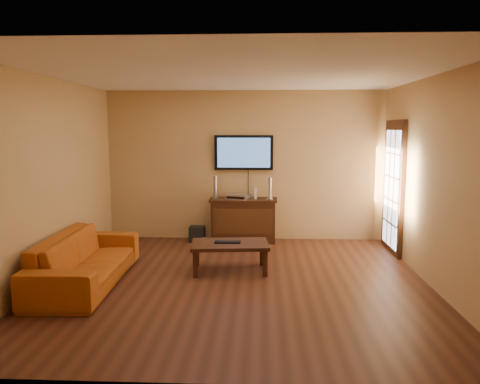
# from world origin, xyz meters

# --- Properties ---
(ground_plane) EXTENTS (5.00, 5.00, 0.00)m
(ground_plane) POSITION_xyz_m (0.00, 0.00, 0.00)
(ground_plane) COLOR #3B1C10
(ground_plane) RESTS_ON ground
(room_walls) EXTENTS (5.00, 5.00, 5.00)m
(room_walls) POSITION_xyz_m (0.00, 0.62, 1.69)
(room_walls) COLOR tan
(room_walls) RESTS_ON ground
(french_door) EXTENTS (0.07, 1.02, 2.22)m
(french_door) POSITION_xyz_m (2.46, 1.70, 1.05)
(french_door) COLOR black
(french_door) RESTS_ON ground
(media_console) EXTENTS (1.20, 0.46, 0.78)m
(media_console) POSITION_xyz_m (-0.02, 2.26, 0.39)
(media_console) COLOR black
(media_console) RESTS_ON ground
(television) EXTENTS (1.06, 0.08, 0.62)m
(television) POSITION_xyz_m (-0.02, 2.45, 1.59)
(television) COLOR black
(television) RESTS_ON ground
(coffee_table) EXTENTS (1.14, 0.75, 0.41)m
(coffee_table) POSITION_xyz_m (-0.14, 0.48, 0.36)
(coffee_table) COLOR black
(coffee_table) RESTS_ON ground
(sofa) EXTENTS (0.71, 2.24, 0.87)m
(sofa) POSITION_xyz_m (-1.99, -0.13, 0.43)
(sofa) COLOR #AA4D12
(sofa) RESTS_ON ground
(speaker_left) EXTENTS (0.11, 0.11, 0.40)m
(speaker_left) POSITION_xyz_m (-0.52, 2.29, 0.96)
(speaker_left) COLOR silver
(speaker_left) RESTS_ON media_console
(speaker_right) EXTENTS (0.11, 0.11, 0.38)m
(speaker_right) POSITION_xyz_m (0.46, 2.23, 0.96)
(speaker_right) COLOR silver
(speaker_right) RESTS_ON media_console
(av_receiver) EXTENTS (0.45, 0.38, 0.09)m
(av_receiver) POSITION_xyz_m (-0.11, 2.21, 0.82)
(av_receiver) COLOR silver
(av_receiver) RESTS_ON media_console
(game_console) EXTENTS (0.05, 0.15, 0.20)m
(game_console) POSITION_xyz_m (0.20, 2.27, 0.88)
(game_console) COLOR white
(game_console) RESTS_ON media_console
(subwoofer) EXTENTS (0.27, 0.27, 0.27)m
(subwoofer) POSITION_xyz_m (-0.85, 2.23, 0.13)
(subwoofer) COLOR black
(subwoofer) RESTS_ON ground
(bottle) EXTENTS (0.06, 0.06, 0.18)m
(bottle) POSITION_xyz_m (-0.68, 1.82, 0.09)
(bottle) COLOR white
(bottle) RESTS_ON ground
(keyboard) EXTENTS (0.37, 0.14, 0.02)m
(keyboard) POSITION_xyz_m (-0.17, 0.49, 0.42)
(keyboard) COLOR black
(keyboard) RESTS_ON coffee_table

